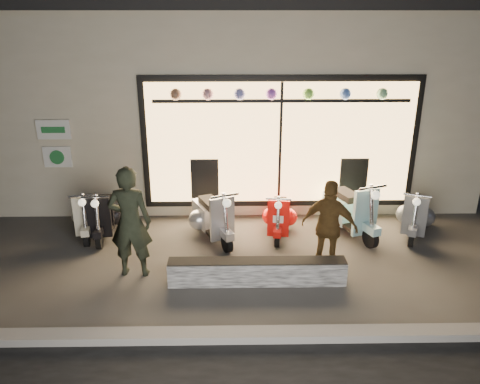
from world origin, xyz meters
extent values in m
plane|color=#383533|center=(0.00, 0.00, 0.00)|extent=(40.00, 40.00, 0.00)
cube|color=slate|center=(0.00, -2.00, 0.06)|extent=(40.00, 0.25, 0.12)
cube|color=beige|center=(0.00, 5.00, 2.00)|extent=(10.00, 6.00, 4.00)
cube|color=black|center=(0.00, 5.00, 4.10)|extent=(10.20, 6.20, 0.20)
cube|color=black|center=(0.80, 1.98, 1.55)|extent=(5.45, 0.06, 2.65)
cube|color=#FFBF6B|center=(0.80, 1.94, 1.55)|extent=(5.20, 0.04, 2.40)
cube|color=black|center=(0.80, 1.90, 2.40)|extent=(4.90, 0.06, 0.06)
cube|color=white|center=(-3.60, 1.96, 1.85)|extent=(0.65, 0.04, 0.38)
cube|color=white|center=(-3.60, 1.96, 1.30)|extent=(0.55, 0.04, 0.42)
cube|color=black|center=(0.23, -0.65, 0.20)|extent=(2.74, 0.28, 0.40)
cylinder|color=black|center=(-0.25, 0.39, 0.17)|extent=(0.23, 0.35, 0.33)
cylinder|color=black|center=(-0.65, 1.29, 0.17)|extent=(0.24, 0.35, 0.33)
cube|color=#B7B7BC|center=(-0.33, 0.58, 0.55)|extent=(0.44, 0.25, 0.81)
cube|color=#B7B7BC|center=(-0.61, 1.20, 0.37)|extent=(0.66, 0.80, 0.45)
cube|color=black|center=(-0.57, 1.11, 0.65)|extent=(0.48, 0.62, 0.12)
sphere|color=#FFF2CC|center=(-0.24, 0.38, 0.93)|extent=(0.19, 0.19, 0.15)
cylinder|color=black|center=(0.65, 0.56, 0.15)|extent=(0.13, 0.30, 0.29)
cylinder|color=black|center=(0.78, 1.41, 0.15)|extent=(0.14, 0.30, 0.29)
cube|color=red|center=(0.68, 0.74, 0.48)|extent=(0.40, 0.12, 0.70)
cube|color=red|center=(0.77, 1.33, 0.33)|extent=(0.44, 0.65, 0.39)
cube|color=black|center=(0.76, 1.24, 0.57)|extent=(0.31, 0.51, 0.10)
sphere|color=#FFF2CC|center=(0.65, 0.56, 0.81)|extent=(0.15, 0.15, 0.13)
cylinder|color=black|center=(-2.53, 0.56, 0.16)|extent=(0.12, 0.32, 0.31)
cylinder|color=black|center=(-2.61, 1.47, 0.16)|extent=(0.14, 0.32, 0.31)
cube|color=black|center=(-2.55, 0.75, 0.51)|extent=(0.43, 0.10, 0.75)
cube|color=black|center=(-2.61, 1.38, 0.35)|extent=(0.44, 0.67, 0.42)
cube|color=black|center=(-2.60, 1.29, 0.60)|extent=(0.30, 0.53, 0.11)
sphere|color=#FFF2CC|center=(-2.53, 0.55, 0.87)|extent=(0.15, 0.15, 0.14)
cylinder|color=black|center=(-2.78, 0.65, 0.15)|extent=(0.14, 0.32, 0.31)
cylinder|color=black|center=(-2.94, 1.54, 0.15)|extent=(0.16, 0.32, 0.31)
cube|color=beige|center=(-2.81, 0.84, 0.51)|extent=(0.42, 0.13, 0.74)
cube|color=beige|center=(-2.92, 1.45, 0.34)|extent=(0.48, 0.69, 0.41)
cube|color=black|center=(-2.91, 1.36, 0.60)|extent=(0.34, 0.54, 0.11)
sphere|color=#FFF2CC|center=(-2.78, 0.64, 0.86)|extent=(0.16, 0.16, 0.14)
cylinder|color=black|center=(2.33, 0.51, 0.18)|extent=(0.23, 0.38, 0.36)
cylinder|color=black|center=(1.95, 1.52, 0.18)|extent=(0.25, 0.38, 0.36)
cube|color=#92C8CF|center=(2.25, 0.72, 0.60)|extent=(0.49, 0.24, 0.87)
cube|color=#92C8CF|center=(1.99, 1.42, 0.41)|extent=(0.68, 0.86, 0.49)
cube|color=black|center=(2.03, 1.32, 0.70)|extent=(0.49, 0.66, 0.13)
sphere|color=#FFF2CC|center=(2.33, 0.50, 1.01)|extent=(0.21, 0.21, 0.16)
cylinder|color=black|center=(3.08, 0.54, 0.16)|extent=(0.21, 0.32, 0.31)
cylinder|color=black|center=(3.45, 1.38, 0.16)|extent=(0.23, 0.33, 0.31)
cube|color=slate|center=(3.15, 0.72, 0.51)|extent=(0.41, 0.23, 0.75)
cube|color=slate|center=(3.41, 1.29, 0.35)|extent=(0.61, 0.74, 0.42)
cube|color=black|center=(3.37, 1.21, 0.60)|extent=(0.44, 0.57, 0.11)
sphere|color=#FFF2CC|center=(3.07, 0.53, 0.87)|extent=(0.18, 0.18, 0.14)
imported|color=black|center=(-1.74, -0.33, 0.91)|extent=(0.68, 0.46, 1.82)
imported|color=brown|center=(1.40, -0.23, 0.77)|extent=(0.98, 0.70, 1.54)
camera|label=1|loc=(-0.15, -6.97, 3.93)|focal=35.00mm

